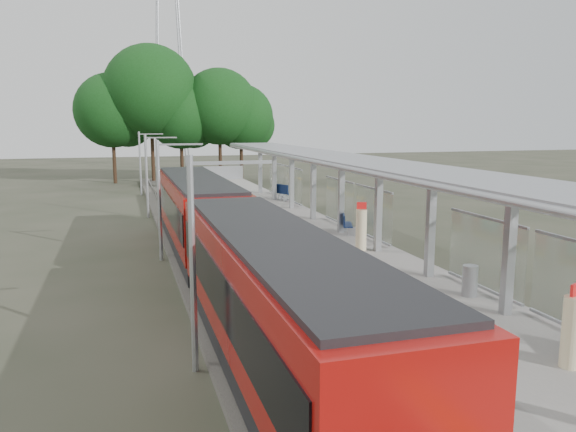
% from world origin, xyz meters
% --- Properties ---
extents(trackbed, '(3.00, 70.00, 0.24)m').
position_xyz_m(trackbed, '(-4.50, 20.00, 0.12)').
color(trackbed, '#59544C').
rests_on(trackbed, ground).
extents(platform, '(6.00, 50.00, 1.00)m').
position_xyz_m(platform, '(0.00, 20.00, 0.50)').
color(platform, gray).
rests_on(platform, ground).
extents(tactile_strip, '(0.60, 50.00, 0.02)m').
position_xyz_m(tactile_strip, '(-2.55, 20.00, 1.01)').
color(tactile_strip, gold).
rests_on(tactile_strip, platform).
extents(end_fence, '(6.00, 0.10, 1.20)m').
position_xyz_m(end_fence, '(0.00, 44.95, 1.60)').
color(end_fence, '#9EA0A5').
rests_on(end_fence, platform).
extents(train, '(2.74, 27.60, 3.62)m').
position_xyz_m(train, '(-4.50, 12.97, 2.05)').
color(train, black).
rests_on(train, ground).
extents(canopy, '(3.27, 38.00, 3.66)m').
position_xyz_m(canopy, '(1.61, 16.19, 4.20)').
color(canopy, '#9EA0A5').
rests_on(canopy, platform).
extents(pylon, '(8.00, 4.00, 38.00)m').
position_xyz_m(pylon, '(-1.00, 73.00, 19.00)').
color(pylon, '#9EA0A5').
rests_on(pylon, ground).
extents(tree_cluster, '(20.25, 9.38, 13.95)m').
position_xyz_m(tree_cluster, '(-2.28, 52.94, 7.96)').
color(tree_cluster, '#382316').
rests_on(tree_cluster, ground).
extents(catenary_masts, '(2.08, 48.16, 5.40)m').
position_xyz_m(catenary_masts, '(-6.22, 19.00, 2.91)').
color(catenary_masts, '#9EA0A5').
rests_on(catenary_masts, ground).
extents(bench_mid, '(0.88, 1.48, 0.97)m').
position_xyz_m(bench_mid, '(2.11, 17.67, 1.51)').
color(bench_mid, '#0E1E48').
rests_on(bench_mid, platform).
extents(bench_far, '(1.06, 1.62, 1.07)m').
position_xyz_m(bench_far, '(2.48, 29.74, 1.56)').
color(bench_far, '#0E1E48').
rests_on(bench_far, platform).
extents(info_pillar_near, '(0.42, 0.42, 1.84)m').
position_xyz_m(info_pillar_near, '(1.11, 2.75, 1.80)').
color(info_pillar_near, beige).
rests_on(info_pillar_near, platform).
extents(info_pillar_far, '(0.45, 0.45, 1.98)m').
position_xyz_m(info_pillar_far, '(1.39, 14.28, 1.86)').
color(info_pillar_far, beige).
rests_on(info_pillar_far, platform).
extents(litter_bin, '(0.53, 0.53, 0.94)m').
position_xyz_m(litter_bin, '(2.02, 7.70, 1.47)').
color(litter_bin, '#9EA0A5').
rests_on(litter_bin, platform).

